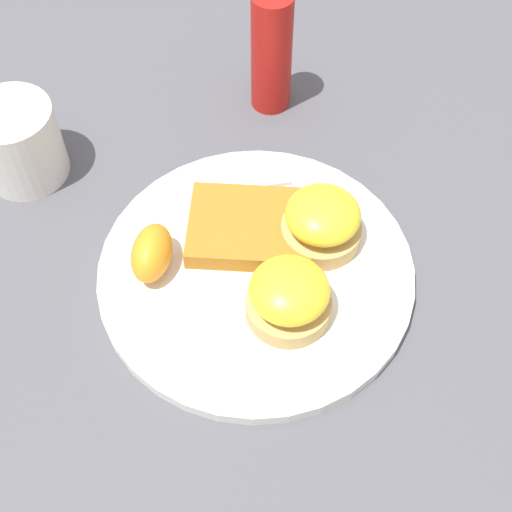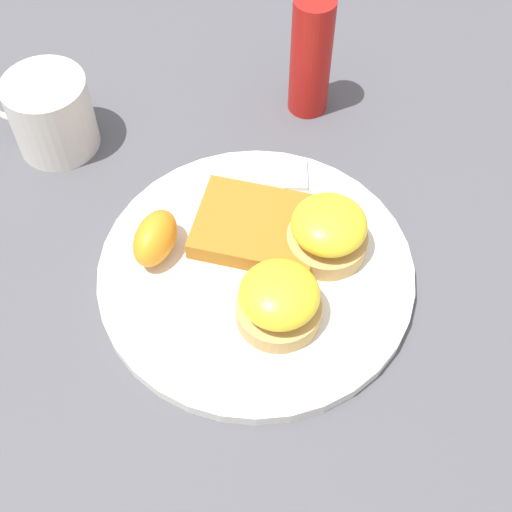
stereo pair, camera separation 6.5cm
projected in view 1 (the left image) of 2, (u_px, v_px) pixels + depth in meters
name	position (u px, v px, depth m)	size (l,w,h in m)	color
ground_plane	(256.00, 276.00, 0.68)	(1.10, 1.10, 0.00)	#4C4C51
plate	(256.00, 272.00, 0.67)	(0.30, 0.30, 0.01)	silver
sandwich_benedict_left	(289.00, 297.00, 0.62)	(0.08, 0.08, 0.06)	tan
sandwich_benedict_right	(322.00, 222.00, 0.66)	(0.08, 0.08, 0.06)	tan
hashbrown_patty	(250.00, 227.00, 0.68)	(0.12, 0.09, 0.02)	#A8681F
orange_wedge	(151.00, 257.00, 0.65)	(0.06, 0.04, 0.04)	orange
fork	(287.00, 218.00, 0.70)	(0.05, 0.19, 0.00)	silver
cup	(17.00, 143.00, 0.72)	(0.11, 0.09, 0.08)	silver
condiment_bottle	(271.00, 52.00, 0.75)	(0.04, 0.04, 0.14)	#B21914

